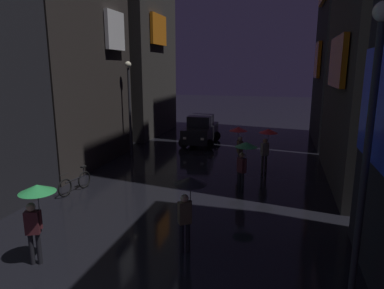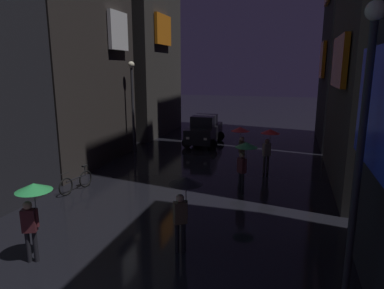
{
  "view_description": "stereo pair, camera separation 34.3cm",
  "coord_description": "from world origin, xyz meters",
  "views": [
    {
      "loc": [
        3.39,
        -2.84,
        4.92
      ],
      "look_at": [
        0.0,
        9.85,
        1.99
      ],
      "focal_mm": 32.0,
      "sensor_mm": 36.0,
      "label": 1
    },
    {
      "loc": [
        3.72,
        -2.75,
        4.92
      ],
      "look_at": [
        0.0,
        9.85,
        1.99
      ],
      "focal_mm": 32.0,
      "sensor_mm": 36.0,
      "label": 2
    }
  ],
  "objects": [
    {
      "name": "pedestrian_foreground_left_red",
      "position": [
        2.74,
        13.49,
        1.67
      ],
      "size": [
        0.9,
        0.9,
        2.12
      ],
      "color": "#38332D",
      "rests_on": "ground"
    },
    {
      "name": "pedestrian_midstreet_left_black",
      "position": [
        1.08,
        5.44,
        1.67
      ],
      "size": [
        0.9,
        0.9,
        2.12
      ],
      "color": "black",
      "rests_on": "ground"
    },
    {
      "name": "streetlamp_right_near",
      "position": [
        5.0,
        4.2,
        3.76
      ],
      "size": [
        0.36,
        0.36,
        6.09
      ],
      "color": "#2D2D33",
      "rests_on": "ground"
    },
    {
      "name": "streetlamp_left_far",
      "position": [
        -5.0,
        14.91,
        3.33
      ],
      "size": [
        0.36,
        0.36,
        5.3
      ],
      "color": "#2D2D33",
      "rests_on": "ground"
    },
    {
      "name": "car_distant",
      "position": [
        -1.8,
        18.81,
        0.93
      ],
      "size": [
        2.32,
        4.18,
        1.92
      ],
      "color": "black",
      "rests_on": "ground"
    },
    {
      "name": "pedestrian_near_crossing_green",
      "position": [
        2.03,
        10.32,
        1.67
      ],
      "size": [
        0.9,
        0.9,
        2.12
      ],
      "color": "black",
      "rests_on": "ground"
    },
    {
      "name": "bicycle_parked_at_storefront",
      "position": [
        -4.6,
        8.68,
        0.39
      ],
      "size": [
        0.35,
        1.81,
        0.96
      ],
      "color": "black",
      "rests_on": "ground"
    },
    {
      "name": "pedestrian_foreground_right_green",
      "position": [
        -2.43,
        3.87,
        1.67
      ],
      "size": [
        0.9,
        0.9,
        2.12
      ],
      "color": "black",
      "rests_on": "ground"
    },
    {
      "name": "pedestrian_far_right_red",
      "position": [
        1.36,
        13.69,
        1.67
      ],
      "size": [
        0.9,
        0.9,
        2.12
      ],
      "color": "#2D2D38",
      "rests_on": "ground"
    }
  ]
}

